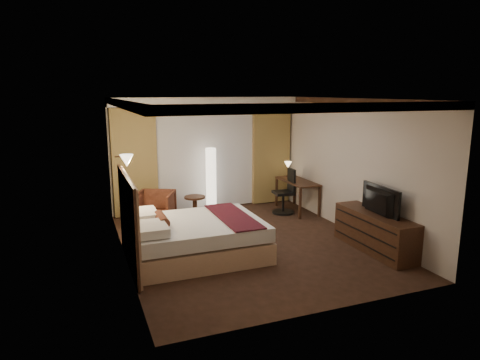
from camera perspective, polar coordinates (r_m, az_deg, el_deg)
name	(u,v)px	position (r m, az deg, el deg)	size (l,w,h in m)	color
floor	(248,243)	(8.22, 1.02, -8.40)	(4.50, 5.50, 0.01)	black
ceiling	(248,99)	(7.72, 1.09, 10.76)	(4.50, 5.50, 0.01)	white
back_wall	(205,154)	(10.42, -4.68, 3.53)	(4.50, 0.02, 2.70)	beige
left_wall	(122,183)	(7.33, -15.46, -0.36)	(0.02, 5.50, 2.70)	beige
right_wall	(351,166)	(8.94, 14.53, 1.83)	(0.02, 5.50, 2.70)	beige
crown_molding	(248,102)	(7.72, 1.09, 10.32)	(4.50, 5.50, 0.12)	black
soffit	(207,102)	(10.08, -4.39, 10.39)	(4.50, 0.50, 0.20)	white
curtain_sheer	(206,158)	(10.36, -4.54, 2.93)	(2.48, 0.04, 2.45)	silver
curtain_left_drape	(135,163)	(9.96, -13.86, 2.26)	(1.00, 0.14, 2.45)	#A6914C
curtain_right_drape	(271,155)	(10.91, 4.14, 3.38)	(1.00, 0.14, 2.45)	#A6914C
wall_sconce	(127,161)	(7.89, -14.88, 2.51)	(0.24, 0.24, 0.24)	white
bed	(197,238)	(7.55, -5.78, -7.69)	(2.25, 1.75, 0.66)	white
headboard	(129,222)	(7.22, -14.58, -5.41)	(0.12, 2.05, 1.50)	tan
armchair	(155,206)	(9.45, -11.25, -3.43)	(0.77, 0.72, 0.79)	#462315
side_table	(195,207)	(9.73, -6.03, -3.66)	(0.47, 0.47, 0.52)	black
floor_lamp	(211,180)	(10.12, -3.87, -0.01)	(0.33, 0.33, 1.55)	white
desk	(297,196)	(10.34, 7.62, -2.10)	(0.55, 1.31, 0.75)	black
desk_lamp	(288,170)	(10.66, 6.40, 1.34)	(0.18, 0.18, 0.34)	#FFD899
office_chair	(283,191)	(10.08, 5.80, -1.49)	(0.51, 0.51, 1.07)	black
dresser	(375,232)	(8.13, 17.53, -6.61)	(0.50, 1.79, 0.70)	black
television	(376,197)	(7.94, 17.64, -2.21)	(1.03, 0.59, 0.14)	black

